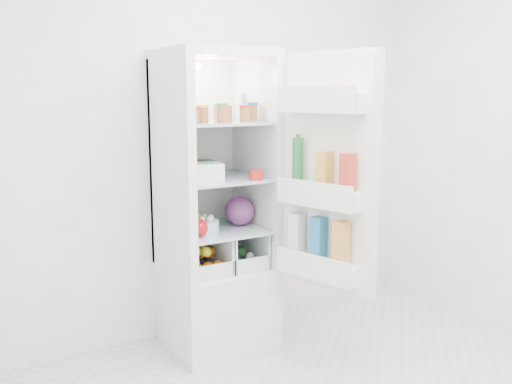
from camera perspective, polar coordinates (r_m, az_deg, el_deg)
room_walls at (r=2.49m, az=12.74°, el=10.49°), size 3.02×3.02×2.61m
refrigerator at (r=3.53m, az=-4.37°, el=-4.71°), size 0.60×0.60×1.80m
shelf_low at (r=3.45m, az=-3.93°, el=-3.74°), size 0.49×0.53×0.01m
shelf_mid at (r=3.39m, az=-3.99°, el=1.35°), size 0.49×0.53×0.02m
shelf_top at (r=3.36m, az=-4.06°, el=6.93°), size 0.49×0.53×0.02m
crisper_left at (r=3.44m, az=-5.74°, el=-6.08°), size 0.23×0.46×0.22m
crisper_right at (r=3.54m, az=-2.12°, el=-5.55°), size 0.23×0.46×0.22m
condiment_jars at (r=3.30m, az=-3.78°, el=7.74°), size 0.46×0.34×0.08m
squeeze_bottle at (r=3.54m, az=-1.64°, el=8.56°), size 0.06×0.06×0.16m
tub_white at (r=3.26m, az=-4.81°, el=2.02°), size 0.19×0.19×0.10m
tin_red at (r=3.29m, az=-0.02°, el=1.72°), size 0.10×0.10×0.06m
foil_tray at (r=3.40m, az=-6.09°, el=1.81°), size 0.17×0.14×0.04m
tub_green at (r=3.56m, az=-4.98°, el=2.53°), size 0.12×0.16×0.08m
red_cabbage at (r=3.50m, az=-1.64°, el=-1.89°), size 0.18×0.18×0.18m
bell_pepper at (r=3.25m, az=-5.68°, el=-3.61°), size 0.10×0.10×0.10m
mushroom_bowl at (r=3.32m, az=-5.11°, el=-3.49°), size 0.21×0.21×0.08m
citrus_pile at (r=3.41m, az=-5.54°, el=-6.59°), size 0.20×0.31×0.16m
veg_pile at (r=3.55m, az=-2.03°, el=-6.27°), size 0.16×0.30×0.10m
fridge_door at (r=3.11m, az=7.04°, el=1.31°), size 0.32×0.59×1.30m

